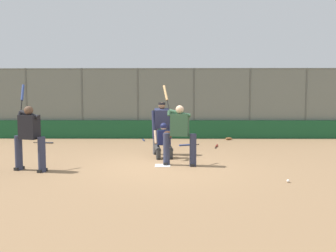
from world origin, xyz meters
TOP-DOWN VIEW (x-y plane):
  - ground_plane at (0.00, 0.00)m, footprint 160.00×160.00m
  - home_plate_marker at (0.00, 0.00)m, footprint 0.43×0.43m
  - backstop_fence at (0.00, -6.80)m, footprint 19.11×0.08m
  - padding_wall at (0.00, -6.70)m, footprint 18.65×0.18m
  - bleachers_beyond at (2.86, -9.31)m, footprint 13.32×2.50m
  - batter_at_plate at (-0.47, -0.05)m, footprint 0.96×0.82m
  - catcher_behind_plate at (-0.01, -1.19)m, footprint 0.63×0.74m
  - umpire_home at (0.07, -1.96)m, footprint 0.72×0.49m
  - batter_on_deck at (3.46, 0.70)m, footprint 0.91×0.91m
  - spare_bat_near_backstop at (-2.06, -3.82)m, footprint 0.25×0.89m
  - spare_bat_by_padding at (1.03, -5.83)m, footprint 0.22×0.84m
  - spare_bat_third_base_side at (5.14, -4.80)m, footprint 0.90×0.17m
  - spare_bat_first_base_side at (-0.88, -4.09)m, footprint 0.85×0.38m
  - fielding_glove_on_dirt at (-2.95, -6.10)m, footprint 0.33×0.25m
  - baseball_loose at (-2.87, 1.89)m, footprint 0.07×0.07m

SIDE VIEW (x-z plane):
  - ground_plane at x=0.00m, z-range 0.00..0.00m
  - home_plate_marker at x=0.00m, z-range 0.00..0.01m
  - spare_bat_near_backstop at x=-2.06m, z-range 0.00..0.07m
  - spare_bat_by_padding at x=1.03m, z-range 0.00..0.07m
  - spare_bat_third_base_side at x=5.14m, z-range 0.00..0.07m
  - spare_bat_first_base_side at x=-0.88m, z-range 0.00..0.07m
  - baseball_loose at x=-2.87m, z-range 0.00..0.07m
  - fielding_glove_on_dirt at x=-2.95m, z-range 0.00..0.12m
  - padding_wall at x=0.00m, z-range 0.00..0.88m
  - bleachers_beyond at x=2.86m, z-range -0.26..1.22m
  - catcher_behind_plate at x=-0.01m, z-range 0.02..1.15m
  - batter_on_deck at x=3.46m, z-range -0.21..2.07m
  - batter_at_plate at x=-0.47m, z-range -0.22..2.08m
  - umpire_home at x=0.07m, z-range 0.07..1.86m
  - backstop_fence at x=0.00m, z-range 0.09..3.49m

